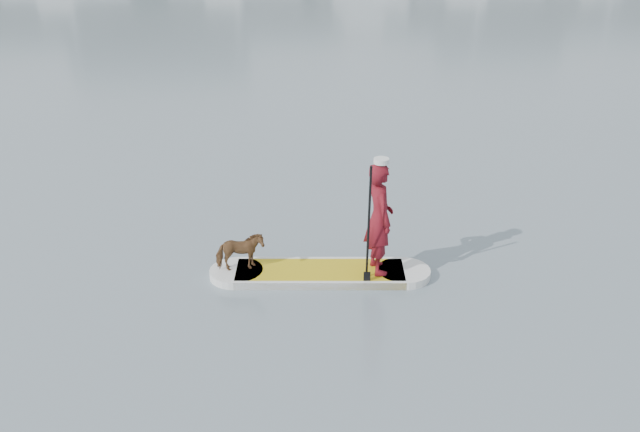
{
  "coord_description": "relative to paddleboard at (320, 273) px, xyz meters",
  "views": [
    {
      "loc": [
        -2.01,
        -5.62,
        5.3
      ],
      "look_at": [
        -1.24,
        3.63,
        1.0
      ],
      "focal_mm": 40.0,
      "sensor_mm": 36.0,
      "label": 1
    }
  ],
  "objects": [
    {
      "name": "white_cap",
      "position": [
        0.85,
        -0.07,
        1.78
      ],
      "size": [
        0.22,
        0.22,
        0.07
      ],
      "primitive_type": "cylinder",
      "color": "silver",
      "rests_on": "paddler"
    },
    {
      "name": "paddleboard",
      "position": [
        0.0,
        0.0,
        0.0
      ],
      "size": [
        3.29,
        1.01,
        0.12
      ],
      "rotation": [
        0.0,
        0.0,
        -0.08
      ],
      "color": "gold",
      "rests_on": "ground"
    },
    {
      "name": "dog",
      "position": [
        -1.18,
        0.1,
        0.36
      ],
      "size": [
        0.74,
        0.42,
        0.59
      ],
      "primitive_type": "imported",
      "rotation": [
        0.0,
        0.0,
        1.71
      ],
      "color": "#53301C",
      "rests_on": "paddleboard"
    },
    {
      "name": "paddler",
      "position": [
        0.85,
        -0.07,
        0.9
      ],
      "size": [
        0.49,
        0.67,
        1.69
      ],
      "primitive_type": "imported",
      "rotation": [
        0.0,
        0.0,
        1.71
      ],
      "color": "maroon",
      "rests_on": "paddleboard"
    },
    {
      "name": "paddle",
      "position": [
        0.65,
        -0.38,
        0.74
      ],
      "size": [
        0.1,
        0.3,
        2.0
      ],
      "rotation": [
        0.0,
        0.0,
        -0.08
      ],
      "color": "black",
      "rests_on": "ground"
    }
  ]
}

